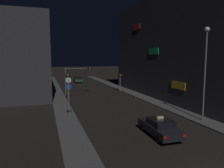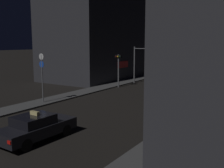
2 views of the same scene
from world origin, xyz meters
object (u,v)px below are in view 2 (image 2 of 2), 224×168
object	(u,v)px
far_car	(207,68)
traffic_light_overhead	(148,57)
taxi	(36,127)
street_lamp_near_block	(159,27)
sign_pole_left	(42,73)
traffic_light_left_kerb	(118,64)
traffic_light_right_kerb	(219,68)

from	to	relation	value
far_car	traffic_light_overhead	world-z (taller)	traffic_light_overhead
far_car	traffic_light_overhead	bearing A→B (deg)	-99.18
taxi	traffic_light_overhead	xyz separation A→B (m)	(-3.45, 21.15, 2.75)
taxi	street_lamp_near_block	world-z (taller)	street_lamp_near_block
far_car	sign_pole_left	size ratio (longest dim) A/B	1.08
traffic_light_overhead	sign_pole_left	bearing A→B (deg)	-101.23
traffic_light_overhead	far_car	bearing A→B (deg)	80.82
traffic_light_overhead	sign_pole_left	distance (m)	15.02
traffic_light_left_kerb	traffic_light_right_kerb	size ratio (longest dim) A/B	1.18
taxi	street_lamp_near_block	xyz separation A→B (m)	(6.01, 2.10, 5.19)
sign_pole_left	street_lamp_near_block	world-z (taller)	street_lamp_near_block
taxi	far_car	distance (m)	39.42
taxi	traffic_light_overhead	world-z (taller)	traffic_light_overhead
taxi	traffic_light_left_kerb	xyz separation A→B (m)	(-5.30, 17.21, 2.03)
taxi	street_lamp_near_block	distance (m)	8.22
far_car	traffic_light_left_kerb	size ratio (longest dim) A/B	1.16
taxi	traffic_light_left_kerb	bearing A→B (deg)	107.13
taxi	traffic_light_right_kerb	size ratio (longest dim) A/B	1.38
traffic_light_left_kerb	far_car	bearing A→B (deg)	77.79
traffic_light_overhead	sign_pole_left	size ratio (longest dim) A/B	1.13
far_car	sign_pole_left	xyz separation A→B (m)	(-5.87, -32.98, 1.90)
street_lamp_near_block	taxi	bearing A→B (deg)	-160.71
sign_pole_left	street_lamp_near_block	size ratio (longest dim) A/B	0.47
traffic_light_overhead	traffic_light_left_kerb	xyz separation A→B (m)	(-1.85, -3.95, -0.72)
traffic_light_left_kerb	sign_pole_left	size ratio (longest dim) A/B	0.92
traffic_light_left_kerb	street_lamp_near_block	size ratio (longest dim) A/B	0.43
taxi	far_car	bearing A→B (deg)	90.72
traffic_light_overhead	street_lamp_near_block	xyz separation A→B (m)	(9.47, -19.05, 2.44)
traffic_light_left_kerb	traffic_light_right_kerb	bearing A→B (deg)	26.94
taxi	traffic_light_right_kerb	distance (m)	22.90
traffic_light_right_kerb	traffic_light_left_kerb	bearing A→B (deg)	-153.06
taxi	sign_pole_left	bearing A→B (deg)	134.68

